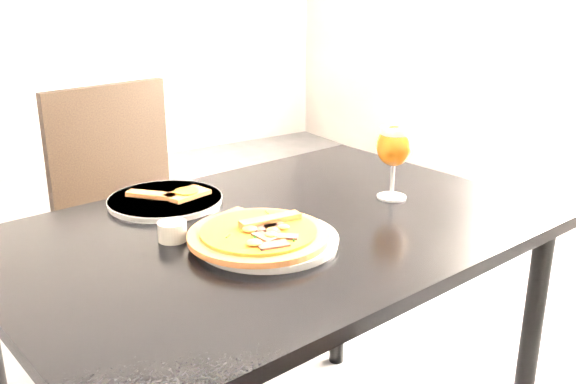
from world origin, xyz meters
TOP-DOWN VIEW (x-y plane):
  - dining_table at (0.16, -0.24)m, footprint 1.29×0.94m
  - chair_far at (0.10, 0.49)m, footprint 0.51×0.51m
  - plate_main at (0.09, -0.32)m, footprint 0.36×0.36m
  - pizza at (0.07, -0.32)m, footprint 0.29×0.29m
  - plate_second at (0.01, 0.02)m, footprint 0.31×0.31m
  - crust_scraps at (0.03, 0.01)m, footprint 0.18×0.14m
  - loose_crust at (0.09, -0.14)m, footprint 0.10×0.05m
  - sauce_cup at (-0.07, -0.20)m, footprint 0.06×0.06m
  - beer_glass at (0.49, -0.25)m, footprint 0.09×0.09m

SIDE VIEW (x-z plane):
  - chair_far at x=0.10m, z-range 0.05..0.99m
  - dining_table at x=0.16m, z-range 0.28..1.03m
  - loose_crust at x=0.09m, z-range 0.75..0.76m
  - plate_second at x=0.01m, z-range 0.75..0.76m
  - plate_main at x=0.09m, z-range 0.75..0.77m
  - crust_scraps at x=0.03m, z-range 0.76..0.78m
  - sauce_cup at x=-0.07m, z-range 0.75..0.79m
  - pizza at x=0.07m, z-range 0.76..0.79m
  - beer_glass at x=0.49m, z-range 0.79..0.97m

